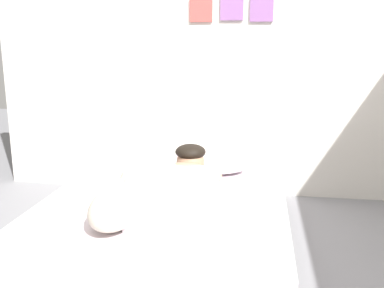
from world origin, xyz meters
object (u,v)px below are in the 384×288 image
object	(u,v)px
coffee_cup	(214,171)
pillow	(212,165)
bed	(169,220)
cell_phone	(199,222)
person_lying	(181,185)
dog	(120,203)

from	to	relation	value
coffee_cup	pillow	bearing A→B (deg)	107.04
bed	coffee_cup	bearing A→B (deg)	58.41
bed	cell_phone	bearing A→B (deg)	-60.53
bed	coffee_cup	xyz separation A→B (m)	(0.24, 0.39, 0.22)
pillow	person_lying	world-z (taller)	person_lying
pillow	coffee_cup	distance (m)	0.10
dog	cell_phone	distance (m)	0.42
person_lying	cell_phone	bearing A→B (deg)	-62.47
pillow	dog	size ratio (longest dim) A/B	0.90
pillow	coffee_cup	size ratio (longest dim) A/B	4.16
bed	cell_phone	distance (m)	0.55
cell_phone	dog	bearing A→B (deg)	-173.16
dog	coffee_cup	xyz separation A→B (m)	(0.40, 0.89, -0.07)
person_lying	cell_phone	size ratio (longest dim) A/B	6.57
dog	cell_phone	bearing A→B (deg)	6.84
person_lying	pillow	bearing A→B (deg)	80.41
dog	bed	bearing A→B (deg)	72.64
pillow	dog	xyz separation A→B (m)	(-0.37, -0.98, 0.05)
pillow	coffee_cup	xyz separation A→B (m)	(0.03, -0.09, -0.02)
bed	person_lying	world-z (taller)	person_lying
person_lying	cell_phone	xyz separation A→B (m)	(0.15, -0.28, -0.10)
bed	person_lying	distance (m)	0.35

